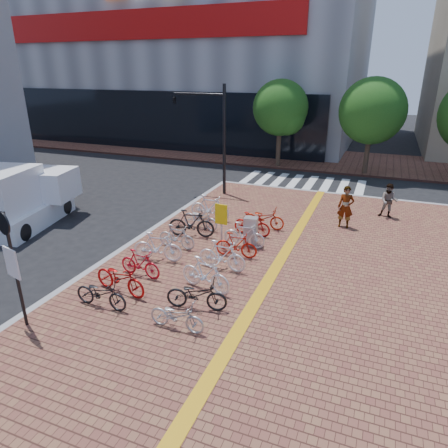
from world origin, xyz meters
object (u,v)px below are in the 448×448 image
at_px(bike_11, 222,256).
at_px(bike_8, 177,316).
at_px(bike_4, 177,237).
at_px(bike_6, 200,218).
at_px(bike_2, 140,264).
at_px(bike_9, 197,294).
at_px(bike_1, 120,278).
at_px(bike_15, 264,218).
at_px(box_truck, 24,199).
at_px(bike_0, 101,293).
at_px(bike_5, 191,223).
at_px(traffic_light_pole, 201,119).
at_px(pedestrian_a, 346,207).
at_px(bike_14, 252,224).
at_px(yellow_sign, 221,218).
at_px(bike_10, 205,274).
at_px(bike_13, 244,235).
at_px(bike_7, 210,208).
at_px(bike_12, 236,245).
at_px(pedestrian_b, 389,201).
at_px(notice_sign, 11,256).
at_px(bike_3, 158,247).
at_px(utility_box, 251,231).

bearing_deg(bike_11, bike_8, -174.92).
bearing_deg(bike_4, bike_6, 2.72).
bearing_deg(bike_2, bike_9, -107.59).
height_order(bike_1, bike_15, bike_1).
bearing_deg(box_truck, bike_8, -24.32).
distance_m(bike_0, bike_8, 2.57).
bearing_deg(bike_5, traffic_light_pole, 9.27).
bearing_deg(bike_8, pedestrian_a, -20.31).
distance_m(bike_5, bike_14, 2.54).
xyz_separation_m(yellow_sign, box_truck, (-9.28, -0.66, -0.13)).
bearing_deg(traffic_light_pole, bike_10, -64.81).
bearing_deg(bike_13, bike_7, 45.61).
relative_size(bike_1, bike_2, 1.24).
relative_size(bike_4, bike_15, 0.86).
bearing_deg(bike_5, bike_11, -146.20).
bearing_deg(bike_12, bike_10, 174.01).
relative_size(pedestrian_b, notice_sign, 0.49).
relative_size(bike_5, box_truck, 0.39).
relative_size(bike_4, bike_8, 0.99).
height_order(bike_6, pedestrian_b, pedestrian_b).
height_order(bike_3, bike_9, bike_3).
distance_m(bike_15, notice_sign, 10.24).
distance_m(bike_8, traffic_light_pole, 13.54).
xyz_separation_m(bike_5, bike_6, (-0.03, 0.96, -0.11)).
height_order(bike_12, utility_box, utility_box).
height_order(utility_box, traffic_light_pole, traffic_light_pole).
relative_size(pedestrian_a, box_truck, 0.37).
height_order(bike_2, bike_9, bike_2).
distance_m(bike_9, notice_sign, 4.99).
bearing_deg(bike_8, yellow_sign, 8.50).
xyz_separation_m(pedestrian_a, traffic_light_pole, (-8.16, 2.76, 3.11)).
distance_m(bike_1, bike_11, 3.51).
xyz_separation_m(bike_8, notice_sign, (-3.95, -1.39, 1.67)).
relative_size(bike_3, bike_7, 0.95).
xyz_separation_m(bike_14, pedestrian_a, (3.51, 2.39, 0.44)).
bearing_deg(bike_15, bike_1, 157.87).
bearing_deg(bike_14, bike_8, -172.78).
bearing_deg(pedestrian_a, bike_13, -134.75).
height_order(bike_13, notice_sign, notice_sign).
bearing_deg(bike_0, bike_1, -2.81).
relative_size(bike_6, bike_13, 1.06).
bearing_deg(bike_12, bike_3, 113.76).
height_order(bike_10, yellow_sign, yellow_sign).
distance_m(bike_4, box_truck, 7.67).
xyz_separation_m(bike_6, pedestrian_b, (7.57, 4.55, 0.34)).
relative_size(bike_9, bike_14, 1.10).
distance_m(bike_7, bike_13, 3.40).
bearing_deg(bike_10, bike_0, 141.62).
xyz_separation_m(bike_3, bike_5, (0.14, 2.48, 0.03)).
relative_size(bike_3, box_truck, 0.36).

